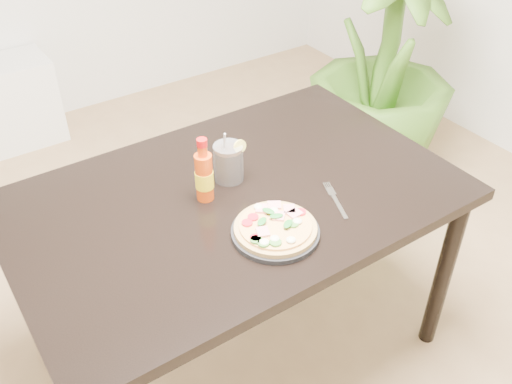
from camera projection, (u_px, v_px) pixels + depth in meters
floor at (261, 342)px, 2.26m from camera, size 4.50×4.50×0.00m
dining_table at (235, 214)px, 1.85m from camera, size 1.40×0.90×0.75m
plate at (275, 232)px, 1.64m from camera, size 0.26×0.26×0.02m
pizza at (275, 227)px, 1.63m from camera, size 0.24×0.24×0.03m
hot_sauce_bottle at (204, 176)px, 1.73m from camera, size 0.06×0.06×0.22m
cola_cup at (229, 163)px, 1.83m from camera, size 0.10×0.10×0.19m
fork at (335, 199)px, 1.77m from camera, size 0.08×0.18×0.00m
houseplant at (384, 60)px, 2.84m from camera, size 0.80×0.80×1.31m
plant_pot at (371, 151)px, 3.16m from camera, size 0.28×0.28×0.22m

